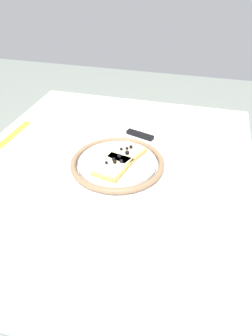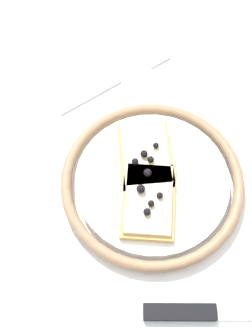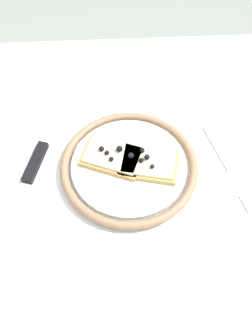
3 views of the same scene
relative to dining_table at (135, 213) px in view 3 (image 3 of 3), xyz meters
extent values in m
plane|color=gray|center=(0.00, 0.00, -0.65)|extent=(6.00, 6.00, 0.00)
cube|color=white|center=(0.00, 0.00, 0.11)|extent=(0.91, 0.77, 0.03)
cylinder|color=white|center=(0.01, -0.03, 0.13)|extent=(0.21, 0.21, 0.02)
torus|color=#8C6B4C|center=(0.01, -0.03, 0.14)|extent=(0.25, 0.25, 0.02)
cube|color=tan|center=(0.04, -0.04, 0.15)|extent=(0.13, 0.10, 0.01)
cube|color=beige|center=(0.04, -0.04, 0.15)|extent=(0.11, 0.09, 0.01)
sphere|color=black|center=(0.05, -0.04, 0.16)|extent=(0.01, 0.01, 0.01)
sphere|color=black|center=(0.06, -0.05, 0.16)|extent=(0.01, 0.01, 0.01)
sphere|color=black|center=(0.03, -0.05, 0.16)|extent=(0.01, 0.01, 0.01)
sphere|color=black|center=(0.01, -0.03, 0.16)|extent=(0.01, 0.01, 0.01)
sphere|color=black|center=(0.04, -0.03, 0.16)|extent=(0.01, 0.01, 0.01)
cube|color=tan|center=(-0.02, -0.03, 0.15)|extent=(0.12, 0.09, 0.01)
cube|color=beige|center=(-0.02, -0.03, 0.15)|extent=(0.11, 0.08, 0.01)
sphere|color=black|center=(-0.01, -0.02, 0.16)|extent=(0.01, 0.01, 0.01)
sphere|color=black|center=(-0.01, -0.04, 0.16)|extent=(0.01, 0.01, 0.01)
sphere|color=black|center=(-0.03, -0.01, 0.16)|extent=(0.01, 0.01, 0.01)
sphere|color=black|center=(-0.02, -0.03, 0.16)|extent=(0.01, 0.01, 0.01)
cube|color=silver|center=(0.22, 0.06, 0.12)|extent=(0.06, 0.15, 0.00)
cube|color=black|center=(0.18, -0.05, 0.13)|extent=(0.05, 0.09, 0.01)
cube|color=silver|center=(-0.16, -0.07, 0.12)|extent=(0.04, 0.11, 0.00)
cube|color=silver|center=(-0.20, 0.05, 0.12)|extent=(0.03, 0.04, 0.00)
camera|label=1|loc=(-0.64, -0.22, 0.62)|focal=33.03mm
camera|label=2|loc=(0.25, -0.14, 0.72)|focal=49.90mm
camera|label=3|loc=(0.04, 0.41, 0.81)|focal=46.67mm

